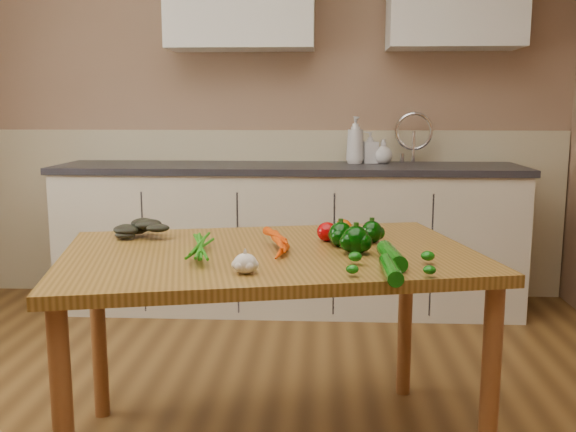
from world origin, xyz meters
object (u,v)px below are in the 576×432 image
(zucchini_a, at_px, (392,256))
(leafy_greens, at_px, (140,225))
(pepper_a, at_px, (341,234))
(pepper_b, at_px, (372,232))
(table, at_px, (270,274))
(soap_bottle_b, at_px, (370,147))
(pepper_c, at_px, (356,240))
(tomato_b, at_px, (343,227))
(soap_bottle_a, at_px, (355,140))
(tomato_a, at_px, (327,232))
(tomato_c, at_px, (368,231))
(garlic_bulb, at_px, (245,264))
(zucchini_b, at_px, (391,269))
(carrot_bunch, at_px, (254,242))
(soap_bottle_c, at_px, (383,152))

(zucchini_a, bearing_deg, leafy_greens, 157.39)
(pepper_a, relative_size, pepper_b, 1.09)
(table, xyz_separation_m, soap_bottle_b, (0.48, 1.89, 0.33))
(pepper_c, xyz_separation_m, tomato_b, (-0.03, 0.32, -0.02))
(soap_bottle_a, bearing_deg, leafy_greens, -135.43)
(pepper_b, distance_m, tomato_a, 0.16)
(tomato_a, bearing_deg, tomato_c, 24.02)
(table, relative_size, soap_bottle_a, 5.36)
(leafy_greens, bearing_deg, tomato_b, 6.60)
(leafy_greens, relative_size, tomato_c, 3.27)
(soap_bottle_a, distance_m, tomato_b, 1.60)
(garlic_bulb, distance_m, pepper_b, 0.62)
(soap_bottle_a, relative_size, pepper_b, 3.68)
(pepper_a, height_order, zucchini_a, pepper_a)
(pepper_b, relative_size, zucchini_b, 0.35)
(garlic_bulb, bearing_deg, tomato_a, 62.93)
(pepper_a, bearing_deg, carrot_bunch, -158.99)
(pepper_c, xyz_separation_m, tomato_a, (-0.10, 0.20, -0.01))
(soap_bottle_b, xyz_separation_m, pepper_b, (-0.11, -1.74, -0.20))
(soap_bottle_c, relative_size, leafy_greens, 0.74)
(carrot_bunch, height_order, tomato_b, carrot_bunch)
(soap_bottle_a, distance_m, tomato_a, 1.72)
(table, bearing_deg, pepper_b, 10.42)
(tomato_b, bearing_deg, zucchini_b, -79.08)
(pepper_b, relative_size, zucchini_a, 0.35)
(soap_bottle_c, xyz_separation_m, leafy_greens, (-1.07, -1.69, -0.17))
(carrot_bunch, xyz_separation_m, pepper_a, (0.30, 0.12, 0.01))
(garlic_bulb, distance_m, pepper_c, 0.44)
(leafy_greens, bearing_deg, pepper_a, -8.52)
(tomato_b, bearing_deg, tomato_c, -27.59)
(garlic_bulb, distance_m, tomato_c, 0.69)
(soap_bottle_b, height_order, zucchini_a, soap_bottle_b)
(table, bearing_deg, pepper_a, 6.03)
(soap_bottle_c, bearing_deg, table, 111.28)
(soap_bottle_c, height_order, zucchini_b, soap_bottle_c)
(tomato_b, bearing_deg, pepper_a, -94.28)
(pepper_c, bearing_deg, zucchini_a, -54.77)
(carrot_bunch, height_order, pepper_c, pepper_c)
(leafy_greens, bearing_deg, garlic_bulb, -47.89)
(soap_bottle_a, height_order, pepper_c, soap_bottle_a)
(pepper_b, xyz_separation_m, tomato_a, (-0.16, 0.01, -0.00))
(tomato_c, bearing_deg, tomato_a, -155.98)
(tomato_b, distance_m, zucchini_a, 0.49)
(tomato_a, relative_size, tomato_c, 1.27)
(pepper_b, height_order, zucchini_a, pepper_b)
(pepper_c, distance_m, zucchini_b, 0.32)
(table, distance_m, zucchini_a, 0.46)
(soap_bottle_b, distance_m, tomato_a, 1.76)
(soap_bottle_a, height_order, soap_bottle_b, soap_bottle_a)
(leafy_greens, relative_size, pepper_c, 2.12)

